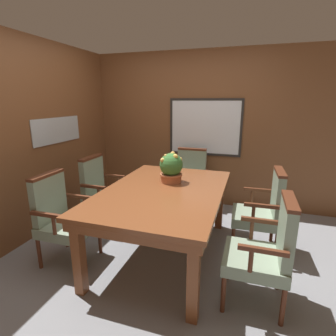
{
  "coord_description": "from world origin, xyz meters",
  "views": [
    {
      "loc": [
        1.01,
        -2.43,
        1.71
      ],
      "look_at": [
        0.16,
        0.24,
        0.97
      ],
      "focal_mm": 28.0,
      "sensor_mm": 36.0,
      "label": 1
    }
  ],
  "objects_px": {
    "chair_left_far": "(102,190)",
    "chair_right_near": "(266,249)",
    "dining_table": "(164,197)",
    "potted_plant": "(171,168)",
    "chair_right_far": "(263,209)",
    "chair_head_far": "(190,179)",
    "chair_left_near": "(61,216)"
  },
  "relations": [
    {
      "from": "chair_left_near",
      "to": "potted_plant",
      "type": "bearing_deg",
      "value": -55.79
    },
    {
      "from": "chair_left_near",
      "to": "chair_head_far",
      "type": "bearing_deg",
      "value": -30.61
    },
    {
      "from": "chair_left_near",
      "to": "chair_right_near",
      "type": "xyz_separation_m",
      "value": [
        2.04,
        -0.01,
        0.0
      ]
    },
    {
      "from": "dining_table",
      "to": "chair_head_far",
      "type": "xyz_separation_m",
      "value": [
        -0.01,
        1.31,
        -0.17
      ]
    },
    {
      "from": "chair_left_near",
      "to": "chair_right_near",
      "type": "relative_size",
      "value": 1.0
    },
    {
      "from": "chair_left_far",
      "to": "chair_right_far",
      "type": "distance_m",
      "value": 2.09
    },
    {
      "from": "chair_head_far",
      "to": "chair_right_near",
      "type": "height_order",
      "value": "same"
    },
    {
      "from": "chair_left_near",
      "to": "chair_right_far",
      "type": "relative_size",
      "value": 1.0
    },
    {
      "from": "chair_left_far",
      "to": "potted_plant",
      "type": "relative_size",
      "value": 2.72
    },
    {
      "from": "chair_head_far",
      "to": "chair_left_near",
      "type": "xyz_separation_m",
      "value": [
        -0.99,
        -1.74,
        0.0
      ]
    },
    {
      "from": "chair_right_near",
      "to": "potted_plant",
      "type": "xyz_separation_m",
      "value": [
        -1.04,
        0.72,
        0.43
      ]
    },
    {
      "from": "dining_table",
      "to": "chair_right_far",
      "type": "xyz_separation_m",
      "value": [
        1.05,
        0.43,
        -0.17
      ]
    },
    {
      "from": "chair_right_near",
      "to": "chair_left_near",
      "type": "bearing_deg",
      "value": -90.23
    },
    {
      "from": "dining_table",
      "to": "potted_plant",
      "type": "height_order",
      "value": "potted_plant"
    },
    {
      "from": "chair_right_near",
      "to": "dining_table",
      "type": "bearing_deg",
      "value": -112.98
    },
    {
      "from": "chair_left_far",
      "to": "chair_right_near",
      "type": "height_order",
      "value": "same"
    },
    {
      "from": "chair_head_far",
      "to": "chair_right_near",
      "type": "distance_m",
      "value": 2.05
    },
    {
      "from": "chair_left_near",
      "to": "potted_plant",
      "type": "distance_m",
      "value": 1.3
    },
    {
      "from": "chair_right_near",
      "to": "chair_head_far",
      "type": "bearing_deg",
      "value": -148.81
    },
    {
      "from": "chair_right_near",
      "to": "potted_plant",
      "type": "distance_m",
      "value": 1.34
    },
    {
      "from": "chair_head_far",
      "to": "chair_right_near",
      "type": "relative_size",
      "value": 1.0
    },
    {
      "from": "chair_left_far",
      "to": "chair_right_far",
      "type": "relative_size",
      "value": 1.0
    },
    {
      "from": "potted_plant",
      "to": "chair_left_near",
      "type": "bearing_deg",
      "value": -144.76
    },
    {
      "from": "chair_right_far",
      "to": "chair_right_near",
      "type": "xyz_separation_m",
      "value": [
        -0.0,
        -0.87,
        0.0
      ]
    },
    {
      "from": "chair_right_far",
      "to": "chair_right_near",
      "type": "distance_m",
      "value": 0.87
    },
    {
      "from": "dining_table",
      "to": "chair_right_near",
      "type": "height_order",
      "value": "chair_right_near"
    },
    {
      "from": "chair_head_far",
      "to": "chair_right_near",
      "type": "bearing_deg",
      "value": -59.1
    },
    {
      "from": "chair_right_near",
      "to": "potted_plant",
      "type": "height_order",
      "value": "potted_plant"
    },
    {
      "from": "chair_head_far",
      "to": "chair_right_far",
      "type": "distance_m",
      "value": 1.38
    },
    {
      "from": "chair_left_far",
      "to": "chair_left_near",
      "type": "bearing_deg",
      "value": -176.84
    },
    {
      "from": "dining_table",
      "to": "chair_right_far",
      "type": "bearing_deg",
      "value": 22.27
    },
    {
      "from": "chair_left_far",
      "to": "potted_plant",
      "type": "height_order",
      "value": "potted_plant"
    }
  ]
}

